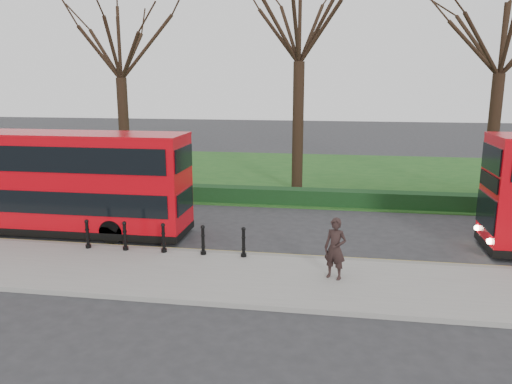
# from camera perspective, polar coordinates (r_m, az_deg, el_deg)

# --- Properties ---
(ground) EXTENTS (120.00, 120.00, 0.00)m
(ground) POSITION_cam_1_polar(r_m,az_deg,el_deg) (18.65, -4.02, -6.21)
(ground) COLOR #28282B
(ground) RESTS_ON ground
(pavement) EXTENTS (60.00, 4.00, 0.15)m
(pavement) POSITION_cam_1_polar(r_m,az_deg,el_deg) (15.90, -6.52, -9.38)
(pavement) COLOR gray
(pavement) RESTS_ON ground
(kerb) EXTENTS (60.00, 0.25, 0.16)m
(kerb) POSITION_cam_1_polar(r_m,az_deg,el_deg) (17.70, -4.77, -7.00)
(kerb) COLOR slate
(kerb) RESTS_ON ground
(grass_verge) EXTENTS (60.00, 18.00, 0.06)m
(grass_verge) POSITION_cam_1_polar(r_m,az_deg,el_deg) (32.97, 1.92, 2.17)
(grass_verge) COLOR #194818
(grass_verge) RESTS_ON ground
(hedge) EXTENTS (60.00, 0.90, 0.80)m
(hedge) POSITION_cam_1_polar(r_m,az_deg,el_deg) (24.95, -0.48, -0.36)
(hedge) COLOR black
(hedge) RESTS_ON ground
(yellow_line_outer) EXTENTS (60.00, 0.10, 0.01)m
(yellow_line_outer) POSITION_cam_1_polar(r_m,az_deg,el_deg) (18.00, -4.53, -6.90)
(yellow_line_outer) COLOR yellow
(yellow_line_outer) RESTS_ON ground
(yellow_line_inner) EXTENTS (60.00, 0.10, 0.01)m
(yellow_line_inner) POSITION_cam_1_polar(r_m,az_deg,el_deg) (18.18, -4.38, -6.69)
(yellow_line_inner) COLOR yellow
(yellow_line_inner) RESTS_ON ground
(tree_left) EXTENTS (7.18, 7.18, 11.21)m
(tree_left) POSITION_cam_1_polar(r_m,az_deg,el_deg) (29.82, -15.39, 16.31)
(tree_left) COLOR black
(tree_left) RESTS_ON ground
(tree_mid) EXTENTS (8.14, 8.14, 12.71)m
(tree_mid) POSITION_cam_1_polar(r_m,az_deg,el_deg) (27.44, 5.05, 19.36)
(tree_mid) COLOR black
(tree_mid) RESTS_ON ground
(tree_right) EXTENTS (7.39, 7.39, 11.54)m
(tree_right) POSITION_cam_1_polar(r_m,az_deg,el_deg) (28.39, 26.46, 16.18)
(tree_right) COLOR black
(tree_right) RESTS_ON ground
(bollard_row) EXTENTS (5.82, 0.15, 1.00)m
(bollard_row) POSITION_cam_1_polar(r_m,az_deg,el_deg) (17.69, -10.53, -5.23)
(bollard_row) COLOR black
(bollard_row) RESTS_ON pavement
(bus_lead) EXTENTS (10.14, 2.33, 4.03)m
(bus_lead) POSITION_cam_1_polar(r_m,az_deg,el_deg) (21.22, -21.34, 0.94)
(bus_lead) COLOR #BA050E
(bus_lead) RESTS_ON ground
(pedestrian) EXTENTS (0.81, 0.68, 1.88)m
(pedestrian) POSITION_cam_1_polar(r_m,az_deg,el_deg) (15.21, 9.04, -6.40)
(pedestrian) COLOR black
(pedestrian) RESTS_ON pavement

